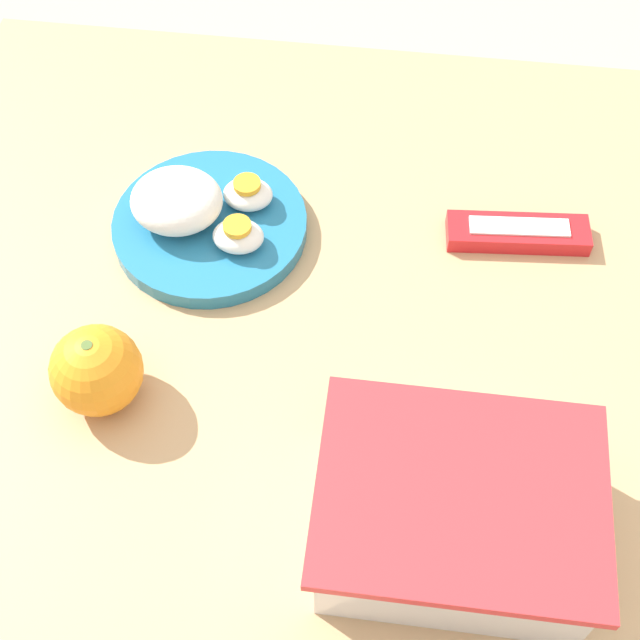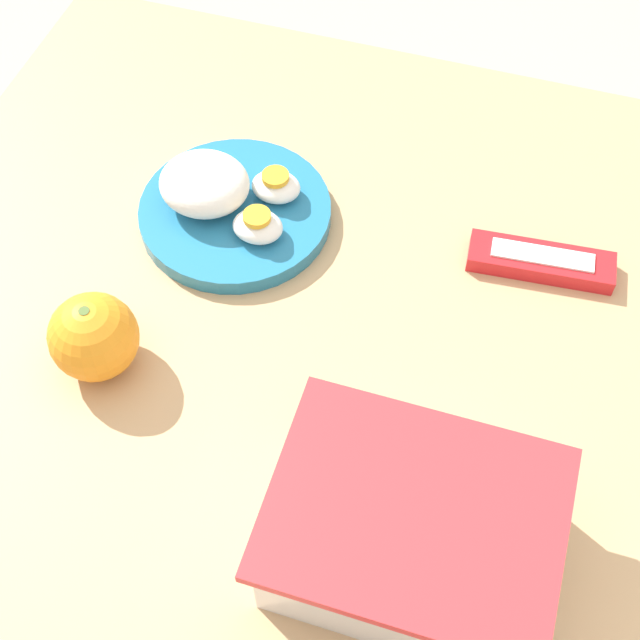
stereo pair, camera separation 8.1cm
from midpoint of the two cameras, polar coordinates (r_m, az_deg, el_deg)
The scene contains 6 objects.
ground_plane at distance 1.49m, azimuth 4.33°, elevation -18.21°, with size 10.00×10.00×0.00m, color #B2A899.
table at distance 0.89m, azimuth 6.95°, elevation -6.16°, with size 1.05×0.88×0.73m.
food_container at distance 0.71m, azimuth 9.16°, elevation -13.72°, with size 0.22×0.17×0.09m.
orange_fruit at distance 0.80m, azimuth -11.53°, elevation -1.27°, with size 0.08×0.08×0.08m.
rice_plate at distance 0.91m, azimuth -3.33°, elevation 7.32°, with size 0.20×0.20×0.07m.
candy_bar at distance 0.91m, azimuth 16.45°, elevation 3.45°, with size 0.15×0.05×0.02m.
Camera 2 is at (-0.06, 0.42, 1.43)m, focal length 50.00 mm.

